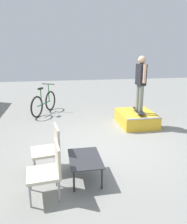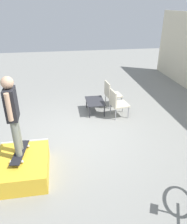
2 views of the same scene
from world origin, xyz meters
name	(u,v)px [view 2 (image 2 of 2)]	position (x,y,z in m)	size (l,w,h in m)	color
ground_plane	(77,136)	(0.00, 0.00, 0.00)	(24.00, 24.00, 0.00)	gray
skate_ramp_box	(23,166)	(1.33, -1.27, 0.20)	(1.33, 1.07, 0.43)	gold
skateboard_on_ramp	(20,152)	(1.21, -1.30, 0.49)	(0.88, 0.33, 0.07)	black
person_skater	(12,111)	(1.21, -1.30, 1.46)	(0.57, 0.23, 1.64)	gray
coffee_table	(95,102)	(-1.38, 0.75, 0.37)	(0.86, 0.58, 0.41)	#2D2D33
patio_chair_left	(111,93)	(-1.77, 1.38, 0.49)	(0.57, 0.57, 0.90)	#99999E
patio_chair_right	(117,102)	(-0.96, 1.38, 0.49)	(0.59, 0.59, 0.90)	#99999E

